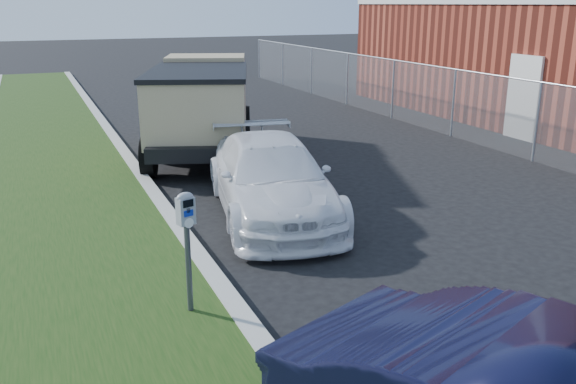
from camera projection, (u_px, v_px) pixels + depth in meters
name	position (u px, v px, depth m)	size (l,w,h in m)	color
ground	(411.00, 270.00, 8.28)	(120.00, 120.00, 0.00)	black
chainlink_fence	(454.00, 90.00, 16.30)	(0.06, 30.06, 30.00)	slate
parking_meter	(186.00, 226.00, 6.64)	(0.22, 0.17, 1.40)	#3F4247
white_wagon	(270.00, 178.00, 10.30)	(1.81, 4.46, 1.29)	white
dump_truck	(203.00, 102.00, 14.55)	(3.76, 5.89, 2.17)	black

